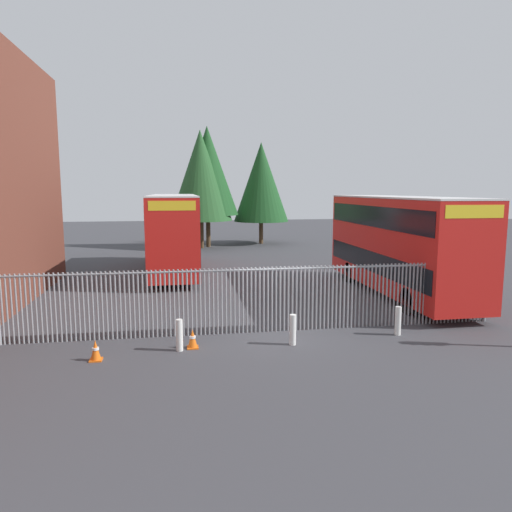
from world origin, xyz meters
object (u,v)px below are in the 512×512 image
bollard_center_front (293,330)px  bollard_near_right (398,321)px  double_decker_bus_behind_fence_left (174,230)px  bollard_near_left (179,335)px  traffic_cone_by_gate (96,351)px  double_decker_bus_near_gate (398,241)px  traffic_cone_mid_forecourt (193,339)px

bollard_center_front → bollard_near_right: (3.63, 0.40, 0.00)m
double_decker_bus_behind_fence_left → bollard_near_left: double_decker_bus_behind_fence_left is taller
bollard_near_right → traffic_cone_by_gate: size_ratio=1.61×
double_decker_bus_near_gate → bollard_near_left: bearing=-148.1°
bollard_near_left → bollard_near_right: same height
bollard_near_left → double_decker_bus_near_gate: bearing=31.9°
bollard_near_left → traffic_cone_mid_forecourt: bearing=24.6°
traffic_cone_mid_forecourt → traffic_cone_by_gate: bearing=-167.0°
bollard_near_left → traffic_cone_mid_forecourt: 0.46m
double_decker_bus_behind_fence_left → traffic_cone_by_gate: (-2.09, -13.92, -2.13)m
bollard_near_right → traffic_cone_by_gate: bollard_near_right is taller
bollard_center_front → bollard_near_left: bearing=179.8°
bollard_center_front → traffic_cone_by_gate: size_ratio=1.61×
double_decker_bus_near_gate → bollard_center_front: 8.99m
double_decker_bus_near_gate → bollard_near_right: (-2.70, -5.69, -1.95)m
double_decker_bus_near_gate → traffic_cone_mid_forecourt: double_decker_bus_near_gate is taller
double_decker_bus_near_gate → double_decker_bus_behind_fence_left: 12.42m
double_decker_bus_near_gate → bollard_center_front: (-6.33, -6.09, -1.95)m
double_decker_bus_behind_fence_left → bollard_near_right: size_ratio=11.38×
double_decker_bus_behind_fence_left → traffic_cone_mid_forecourt: double_decker_bus_behind_fence_left is taller
bollard_near_right → traffic_cone_mid_forecourt: size_ratio=1.61×
double_decker_bus_behind_fence_left → bollard_center_front: (3.65, -13.49, -1.95)m
bollard_near_right → traffic_cone_mid_forecourt: 6.67m
double_decker_bus_behind_fence_left → bollard_center_front: 14.11m
double_decker_bus_near_gate → double_decker_bus_behind_fence_left: (-9.97, 7.41, 0.00)m
bollard_near_right → traffic_cone_by_gate: (-9.36, -0.83, -0.19)m
traffic_cone_by_gate → double_decker_bus_behind_fence_left: bearing=81.5°
bollard_center_front → bollard_near_right: 3.65m
bollard_center_front → bollard_near_right: size_ratio=1.00×
traffic_cone_mid_forecourt → bollard_near_right: bearing=1.8°
bollard_near_right → traffic_cone_by_gate: 9.40m
traffic_cone_by_gate → bollard_near_left: bearing=10.9°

